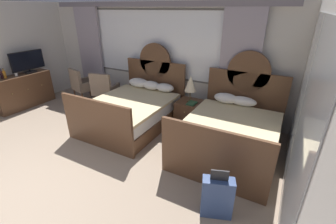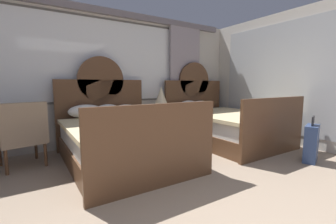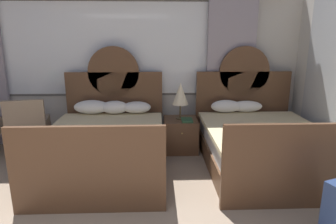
{
  "view_description": "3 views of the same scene",
  "coord_description": "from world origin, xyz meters",
  "px_view_note": "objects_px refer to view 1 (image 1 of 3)",
  "views": [
    {
      "loc": [
        3.17,
        -1.0,
        2.54
      ],
      "look_at": [
        1.18,
        2.66,
        0.63
      ],
      "focal_mm": 24.48,
      "sensor_mm": 36.0,
      "label": 1
    },
    {
      "loc": [
        -1.14,
        -0.47,
        1.23
      ],
      "look_at": [
        0.88,
        2.71,
        0.76
      ],
      "focal_mm": 24.19,
      "sensor_mm": 36.0,
      "label": 2
    },
    {
      "loc": [
        0.87,
        -1.15,
        1.9
      ],
      "look_at": [
        1.03,
        3.06,
        0.81
      ],
      "focal_mm": 31.11,
      "sensor_mm": 36.0,
      "label": 3
    }
  ],
  "objects_px": {
    "armchair_by_window_left": "(104,89)",
    "armchair_by_window_centre": "(82,84)",
    "table_lamp_on_nightstand": "(191,84)",
    "book_on_nightstand": "(192,103)",
    "nightstand_between_beds": "(189,112)",
    "tv_flatscreen": "(28,62)",
    "cup_on_dresser": "(16,74)",
    "dresser_minibar": "(23,91)",
    "suitcase_on_floor": "(217,197)",
    "bottle_liquor_amber": "(4,74)",
    "bed_near_mirror": "(230,133)",
    "bottle_wine_dark": "(1,74)",
    "bed_near_window": "(133,109)"
  },
  "relations": [
    {
      "from": "table_lamp_on_nightstand",
      "to": "book_on_nightstand",
      "type": "distance_m",
      "value": 0.44
    },
    {
      "from": "tv_flatscreen",
      "to": "armchair_by_window_centre",
      "type": "relative_size",
      "value": 0.94
    },
    {
      "from": "tv_flatscreen",
      "to": "armchair_by_window_left",
      "type": "bearing_deg",
      "value": 20.67
    },
    {
      "from": "suitcase_on_floor",
      "to": "table_lamp_on_nightstand",
      "type": "bearing_deg",
      "value": 121.24
    },
    {
      "from": "table_lamp_on_nightstand",
      "to": "armchair_by_window_centre",
      "type": "xyz_separation_m",
      "value": [
        -3.32,
        -0.19,
        -0.46
      ]
    },
    {
      "from": "bed_near_mirror",
      "to": "armchair_by_window_centre",
      "type": "distance_m",
      "value": 4.5
    },
    {
      "from": "bed_near_mirror",
      "to": "table_lamp_on_nightstand",
      "type": "distance_m",
      "value": 1.47
    },
    {
      "from": "book_on_nightstand",
      "to": "cup_on_dresser",
      "type": "xyz_separation_m",
      "value": [
        -4.54,
        -1.18,
        0.36
      ]
    },
    {
      "from": "cup_on_dresser",
      "to": "armchair_by_window_left",
      "type": "xyz_separation_m",
      "value": [
        1.97,
        1.12,
        -0.41
      ]
    },
    {
      "from": "book_on_nightstand",
      "to": "dresser_minibar",
      "type": "bearing_deg",
      "value": -166.36
    },
    {
      "from": "table_lamp_on_nightstand",
      "to": "dresser_minibar",
      "type": "xyz_separation_m",
      "value": [
        -4.46,
        -1.24,
        -0.54
      ]
    },
    {
      "from": "armchair_by_window_centre",
      "to": "bottle_wine_dark",
      "type": "bearing_deg",
      "value": -130.16
    },
    {
      "from": "armchair_by_window_left",
      "to": "armchair_by_window_centre",
      "type": "bearing_deg",
      "value": 179.9
    },
    {
      "from": "bottle_liquor_amber",
      "to": "armchair_by_window_left",
      "type": "xyz_separation_m",
      "value": [
        2.0,
        1.38,
        -0.47
      ]
    },
    {
      "from": "bed_near_mirror",
      "to": "nightstand_between_beds",
      "type": "height_order",
      "value": "bed_near_mirror"
    },
    {
      "from": "dresser_minibar",
      "to": "tv_flatscreen",
      "type": "height_order",
      "value": "tv_flatscreen"
    },
    {
      "from": "book_on_nightstand",
      "to": "armchair_by_window_centre",
      "type": "height_order",
      "value": "armchair_by_window_centre"
    },
    {
      "from": "bottle_liquor_amber",
      "to": "suitcase_on_floor",
      "type": "xyz_separation_m",
      "value": [
        5.87,
        -0.74,
        -0.7
      ]
    },
    {
      "from": "dresser_minibar",
      "to": "suitcase_on_floor",
      "type": "height_order",
      "value": "dresser_minibar"
    },
    {
      "from": "dresser_minibar",
      "to": "bottle_liquor_amber",
      "type": "distance_m",
      "value": 0.64
    },
    {
      "from": "table_lamp_on_nightstand",
      "to": "bottle_liquor_amber",
      "type": "xyz_separation_m",
      "value": [
        -4.47,
        -1.57,
        0.01
      ]
    },
    {
      "from": "armchair_by_window_left",
      "to": "table_lamp_on_nightstand",
      "type": "bearing_deg",
      "value": 4.36
    },
    {
      "from": "nightstand_between_beds",
      "to": "bottle_liquor_amber",
      "type": "relative_size",
      "value": 2.28
    },
    {
      "from": "armchair_by_window_centre",
      "to": "bed_near_window",
      "type": "bearing_deg",
      "value": -12.69
    },
    {
      "from": "nightstand_between_beds",
      "to": "bottle_liquor_amber",
      "type": "xyz_separation_m",
      "value": [
        -4.48,
        -1.55,
        0.71
      ]
    },
    {
      "from": "nightstand_between_beds",
      "to": "tv_flatscreen",
      "type": "height_order",
      "value": "tv_flatscreen"
    },
    {
      "from": "bed_near_mirror",
      "to": "cup_on_dresser",
      "type": "distance_m",
      "value": 5.65
    },
    {
      "from": "bed_near_window",
      "to": "suitcase_on_floor",
      "type": "xyz_separation_m",
      "value": [
        2.54,
        -1.64,
        -0.08
      ]
    },
    {
      "from": "cup_on_dresser",
      "to": "armchair_by_window_left",
      "type": "relative_size",
      "value": 0.11
    },
    {
      "from": "book_on_nightstand",
      "to": "tv_flatscreen",
      "type": "distance_m",
      "value": 4.65
    },
    {
      "from": "nightstand_between_beds",
      "to": "table_lamp_on_nightstand",
      "type": "distance_m",
      "value": 0.7
    },
    {
      "from": "bottle_wine_dark",
      "to": "bottle_liquor_amber",
      "type": "height_order",
      "value": "bottle_wine_dark"
    },
    {
      "from": "bed_near_window",
      "to": "bottle_liquor_amber",
      "type": "height_order",
      "value": "bed_near_window"
    },
    {
      "from": "table_lamp_on_nightstand",
      "to": "suitcase_on_floor",
      "type": "xyz_separation_m",
      "value": [
        1.4,
        -2.31,
        -0.69
      ]
    },
    {
      "from": "bed_near_window",
      "to": "bottle_wine_dark",
      "type": "distance_m",
      "value": 3.57
    },
    {
      "from": "bed_near_mirror",
      "to": "table_lamp_on_nightstand",
      "type": "xyz_separation_m",
      "value": [
        -1.15,
        0.69,
        0.61
      ]
    },
    {
      "from": "bottle_wine_dark",
      "to": "suitcase_on_floor",
      "type": "distance_m",
      "value": 6.01
    },
    {
      "from": "bottle_wine_dark",
      "to": "nightstand_between_beds",
      "type": "bearing_deg",
      "value": 19.41
    },
    {
      "from": "bed_near_window",
      "to": "table_lamp_on_nightstand",
      "type": "relative_size",
      "value": 3.61
    },
    {
      "from": "bottle_liquor_amber",
      "to": "armchair_by_window_left",
      "type": "relative_size",
      "value": 0.26
    },
    {
      "from": "cup_on_dresser",
      "to": "tv_flatscreen",
      "type": "bearing_deg",
      "value": 89.14
    },
    {
      "from": "cup_on_dresser",
      "to": "armchair_by_window_centre",
      "type": "xyz_separation_m",
      "value": [
        1.12,
        1.13,
        -0.41
      ]
    },
    {
      "from": "book_on_nightstand",
      "to": "bottle_wine_dark",
      "type": "xyz_separation_m",
      "value": [
        -4.63,
        -1.48,
        0.42
      ]
    },
    {
      "from": "dresser_minibar",
      "to": "cup_on_dresser",
      "type": "xyz_separation_m",
      "value": [
        0.02,
        -0.08,
        0.49
      ]
    },
    {
      "from": "nightstand_between_beds",
      "to": "tv_flatscreen",
      "type": "relative_size",
      "value": 0.64
    },
    {
      "from": "bottle_liquor_amber",
      "to": "cup_on_dresser",
      "type": "distance_m",
      "value": 0.27
    },
    {
      "from": "table_lamp_on_nightstand",
      "to": "dresser_minibar",
      "type": "relative_size",
      "value": 0.41
    },
    {
      "from": "bed_near_mirror",
      "to": "book_on_nightstand",
      "type": "distance_m",
      "value": 1.2
    },
    {
      "from": "bed_near_window",
      "to": "table_lamp_on_nightstand",
      "type": "xyz_separation_m",
      "value": [
        1.14,
        0.68,
        0.61
      ]
    },
    {
      "from": "book_on_nightstand",
      "to": "suitcase_on_floor",
      "type": "height_order",
      "value": "suitcase_on_floor"
    }
  ]
}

